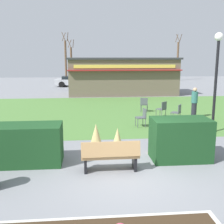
% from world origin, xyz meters
% --- Properties ---
extents(ground_plane, '(80.00, 80.00, 0.00)m').
position_xyz_m(ground_plane, '(0.00, 0.00, 0.00)').
color(ground_plane, slate).
extents(lawn_patch, '(36.00, 12.00, 0.01)m').
position_xyz_m(lawn_patch, '(0.00, 9.58, 0.00)').
color(lawn_patch, '#4C7A38').
rests_on(lawn_patch, ground_plane).
extents(park_bench, '(1.71, 0.54, 0.95)m').
position_xyz_m(park_bench, '(-0.51, 0.40, 0.48)').
color(park_bench, tan).
rests_on(park_bench, ground_plane).
extents(hedge_left, '(2.62, 1.10, 1.26)m').
position_xyz_m(hedge_left, '(-3.29, 1.25, 0.63)').
color(hedge_left, '#19421E').
rests_on(hedge_left, ground_plane).
extents(hedge_right, '(1.87, 1.10, 1.37)m').
position_xyz_m(hedge_right, '(1.85, 1.18, 0.68)').
color(hedge_right, '#19421E').
rests_on(hedge_right, ground_plane).
extents(ornamental_grass_behind_left, '(0.54, 0.54, 0.96)m').
position_xyz_m(ornamental_grass_behind_left, '(-0.86, 2.42, 0.48)').
color(ornamental_grass_behind_left, tan).
rests_on(ornamental_grass_behind_left, ground_plane).
extents(ornamental_grass_behind_right, '(0.55, 0.55, 0.96)m').
position_xyz_m(ornamental_grass_behind_right, '(-0.15, 1.73, 0.48)').
color(ornamental_grass_behind_right, tan).
rests_on(ornamental_grass_behind_right, ground_plane).
extents(ornamental_grass_behind_center, '(0.50, 0.50, 1.18)m').
position_xyz_m(ornamental_grass_behind_center, '(1.17, 1.77, 0.59)').
color(ornamental_grass_behind_center, tan).
rests_on(ornamental_grass_behind_center, ground_plane).
extents(lamppost_mid, '(0.36, 0.36, 4.34)m').
position_xyz_m(lamppost_mid, '(4.42, 4.30, 2.72)').
color(lamppost_mid, black).
rests_on(lamppost_mid, ground_plane).
extents(food_kiosk, '(9.78, 4.17, 3.28)m').
position_xyz_m(food_kiosk, '(2.05, 17.62, 1.65)').
color(food_kiosk, '#6B5B4C').
rests_on(food_kiosk, ground_plane).
extents(cafe_chair_west, '(0.55, 0.55, 0.89)m').
position_xyz_m(cafe_chair_west, '(2.31, 9.20, 0.53)').
color(cafe_chair_west, '#4C5156').
rests_on(cafe_chair_west, ground_plane).
extents(cafe_chair_east, '(0.61, 0.61, 0.89)m').
position_xyz_m(cafe_chair_east, '(3.54, 6.57, 0.53)').
color(cafe_chair_east, '#4C5156').
rests_on(cafe_chair_east, ground_plane).
extents(cafe_chair_center, '(0.49, 0.49, 0.89)m').
position_xyz_m(cafe_chair_center, '(1.48, 5.58, 0.53)').
color(cafe_chair_center, '#4C5156').
rests_on(cafe_chair_center, ground_plane).
extents(cafe_chair_north, '(0.62, 0.62, 0.89)m').
position_xyz_m(cafe_chair_north, '(3.02, 7.59, 0.53)').
color(cafe_chair_north, '#4C5156').
rests_on(cafe_chair_north, ground_plane).
extents(person_strolling, '(0.34, 0.34, 1.69)m').
position_xyz_m(person_strolling, '(4.72, 7.28, 0.86)').
color(person_strolling, '#23232D').
rests_on(person_strolling, ground_plane).
extents(parked_car_west_slot, '(4.34, 2.34, 1.20)m').
position_xyz_m(parked_car_west_slot, '(-2.65, 24.88, 0.64)').
color(parked_car_west_slot, '#B7BABF').
rests_on(parked_car_west_slot, ground_plane).
extents(tree_left_bg, '(0.91, 0.96, 6.55)m').
position_xyz_m(tree_left_bg, '(-3.94, 30.73, 2.91)').
color(tree_left_bg, brown).
rests_on(tree_left_bg, ground_plane).
extents(tree_right_bg, '(0.91, 0.96, 6.52)m').
position_xyz_m(tree_right_bg, '(11.87, 32.02, 2.89)').
color(tree_right_bg, brown).
rests_on(tree_right_bg, ground_plane).
extents(tree_center_bg, '(0.91, 0.96, 5.74)m').
position_xyz_m(tree_center_bg, '(-3.32, 32.72, 2.51)').
color(tree_center_bg, brown).
rests_on(tree_center_bg, ground_plane).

